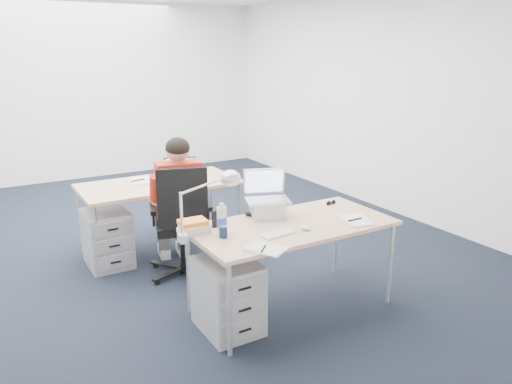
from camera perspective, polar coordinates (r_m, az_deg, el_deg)
floor at (r=5.55m, az=-10.30°, el=-6.02°), size 7.00×7.00×0.00m
room at (r=5.16m, az=-11.26°, el=11.90°), size 6.02×7.02×2.80m
desk_near at (r=3.97m, az=4.16°, el=-4.26°), size 1.60×0.80×0.73m
desk_far at (r=5.25m, az=-10.96°, el=0.56°), size 1.60×0.80×0.73m
office_chair at (r=4.73m, az=-8.38°, el=-5.92°), size 0.85×0.85×1.08m
seated_person at (r=4.78m, az=-9.02°, el=-1.32°), size 0.47×0.75×1.29m
drawer_pedestal_near at (r=3.83m, az=-3.24°, el=-11.75°), size 0.40×0.50×0.55m
drawer_pedestal_far at (r=5.12m, az=-16.63°, el=-5.06°), size 0.40×0.50×0.55m
silver_laptop at (r=4.07m, az=1.31°, el=-0.29°), size 0.42×0.38×0.37m
wireless_keyboard at (r=3.72m, az=2.53°, el=-4.78°), size 0.29×0.15×0.01m
computer_mouse at (r=3.83m, az=5.66°, el=-4.08°), size 0.07×0.10×0.03m
headphones at (r=4.14m, az=0.06°, el=-2.47°), size 0.23×0.21×0.03m
can_koozie at (r=3.66m, az=-3.76°, el=-4.49°), size 0.08×0.08×0.10m
water_bottle at (r=3.71m, az=-3.93°, el=-3.05°), size 0.08×0.08×0.24m
bear_figurine at (r=3.95m, az=-3.80°, el=-2.41°), size 0.10×0.09×0.16m
book_stack at (r=3.77m, az=-7.12°, el=-3.91°), size 0.26×0.23×0.10m
cordless_phone at (r=3.86m, az=-4.79°, el=-3.11°), size 0.04×0.03×0.13m
papers_left at (r=3.44m, az=1.08°, el=-6.58°), size 0.29×0.32×0.01m
papers_right at (r=4.09m, az=11.43°, el=-3.19°), size 0.28×0.34×0.01m
sunglasses at (r=4.47m, az=8.58°, el=-1.26°), size 0.11×0.06×0.02m
desk_lamp at (r=3.58m, az=-6.31°, el=-1.55°), size 0.47×0.28×0.50m
dark_laptop at (r=5.28m, az=-8.60°, el=2.63°), size 0.42×0.42×0.24m
far_cup at (r=5.61m, az=-7.41°, el=2.66°), size 0.08×0.08×0.09m
far_papers at (r=5.33m, az=-13.12°, el=1.22°), size 0.27×0.35×0.01m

